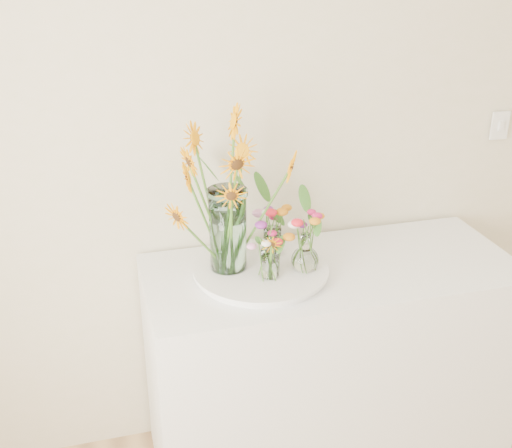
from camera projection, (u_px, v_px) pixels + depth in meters
name	position (u px, v px, depth m)	size (l,w,h in m)	color
counter	(328.00, 366.00, 2.58)	(1.40, 0.60, 0.90)	white
tray	(261.00, 272.00, 2.33)	(0.47, 0.47, 0.03)	white
mason_jar	(228.00, 230.00, 2.27)	(0.13, 0.13, 0.31)	#ADDACE
sunflower_bouquet	(227.00, 193.00, 2.21)	(0.85, 0.85, 0.59)	#F69705
small_vase_a	(270.00, 264.00, 2.24)	(0.06, 0.06, 0.11)	white
wildflower_posy_a	(270.00, 252.00, 2.23)	(0.18, 0.18, 0.20)	orange
small_vase_b	(305.00, 252.00, 2.29)	(0.10, 0.10, 0.14)	white
wildflower_posy_b	(306.00, 241.00, 2.27)	(0.19, 0.19, 0.23)	orange
small_vase_c	(272.00, 242.00, 2.40)	(0.07, 0.07, 0.11)	white
wildflower_posy_c	(272.00, 231.00, 2.38)	(0.17, 0.17, 0.20)	orange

